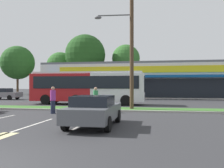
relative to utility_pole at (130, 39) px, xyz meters
name	(u,v)px	position (x,y,z in m)	size (l,w,h in m)	color
grass_median	(100,109)	(-2.31, 0.10, -5.34)	(56.00, 2.20, 0.12)	#386B28
curb_lip	(97,110)	(-2.31, -1.12, -5.34)	(56.00, 0.24, 0.12)	#99968C
parking_stripe_1	(31,126)	(-3.82, -8.02, -5.40)	(0.12, 4.80, 0.01)	silver
parking_stripe_2	(88,122)	(-1.55, -6.32, -5.40)	(0.12, 4.80, 0.01)	silver
storefront_building	(146,81)	(0.37, 22.36, -2.72)	(31.26, 13.87, 5.36)	silver
tree_far_left	(18,63)	(-26.27, 28.25, 1.23)	(6.94, 6.94, 10.11)	#473323
tree_left	(60,66)	(-18.34, 31.75, 0.77)	(5.82, 5.82, 9.10)	#473323
tree_mid_left	(85,55)	(-12.09, 29.50, 2.73)	(8.15, 8.15, 12.22)	#473323
tree_mid	(126,59)	(-4.10, 32.00, 2.06)	(5.77, 5.77, 10.37)	#473323
utility_pole	(130,39)	(0.00, 0.00, 0.00)	(3.03, 2.40, 10.11)	#4C3826
city_bus	(88,87)	(-4.75, 5.19, -3.64)	(11.37, 2.72, 3.25)	#AD191E
car_0	(94,110)	(-0.88, -7.65, -4.67)	(2.02, 4.31, 1.41)	#515459
car_1	(4,94)	(-18.11, 11.36, -4.63)	(4.33, 2.01, 1.51)	slate
pedestrian_near_bench	(53,100)	(-4.83, -3.17, -4.49)	(0.36, 0.36, 1.81)	#1E2338
pedestrian_by_pole	(96,99)	(-2.28, -1.62, -4.51)	(0.36, 0.36, 1.76)	#726651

